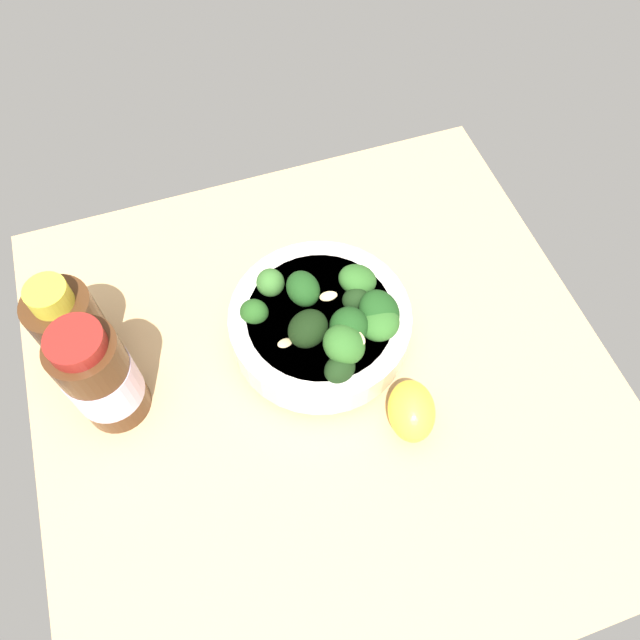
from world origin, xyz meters
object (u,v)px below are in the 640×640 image
Objects in this scene: bowl_of_broccoli at (323,322)px; bottle_tall at (69,325)px; bottle_short at (101,377)px; lemon_wedge at (411,411)px.

bottle_tall is (7.15, 24.52, 1.31)cm from bowl_of_broccoli.
bottle_tall is at bearing 18.08° from bottle_short.
bowl_of_broccoli is 2.99× the size of lemon_wedge.
bottle_short is at bearing 91.14° from bowl_of_broccoli.
bowl_of_broccoli is at bearing -88.86° from bottle_short.
bottle_tall reaches higher than lemon_wedge.
lemon_wedge is at bearing -155.48° from bowl_of_broccoli.
bottle_short reaches higher than bottle_tall.
bottle_short is (10.99, 27.26, 4.01)cm from lemon_wedge.
bottle_tall is 0.83× the size of bottle_short.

